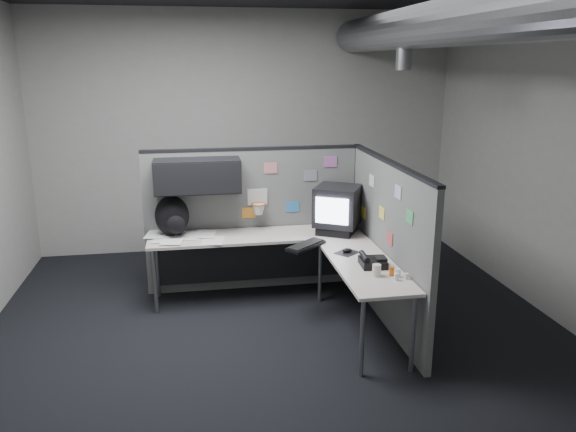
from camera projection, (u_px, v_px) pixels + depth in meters
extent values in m
cube|color=black|center=(280.00, 338.00, 5.34)|extent=(5.60, 5.60, 0.01)
cube|color=#9E9E99|center=(247.00, 133.00, 7.57)|extent=(5.60, 0.01, 3.20)
cube|color=#9E9E99|center=(388.00, 303.00, 2.24)|extent=(5.60, 0.01, 3.20)
cube|color=#9E9E99|center=(568.00, 163.00, 5.37)|extent=(0.01, 5.60, 3.20)
cylinder|color=slate|center=(440.00, 23.00, 4.81)|extent=(0.40, 5.49, 0.40)
cylinder|color=slate|center=(404.00, 55.00, 5.63)|extent=(0.16, 0.16, 0.30)
cube|color=slate|center=(254.00, 220.00, 6.34)|extent=(2.43, 0.06, 1.60)
cube|color=black|center=(253.00, 149.00, 6.12)|extent=(2.43, 0.07, 0.03)
cube|color=black|center=(355.00, 216.00, 6.54)|extent=(0.07, 0.07, 1.60)
cube|color=black|center=(197.00, 176.00, 5.90)|extent=(0.90, 0.35, 0.35)
cube|color=black|center=(198.00, 179.00, 5.73)|extent=(0.90, 0.02, 0.33)
cube|color=silver|center=(257.00, 197.00, 6.23)|extent=(0.22, 0.02, 0.18)
torus|color=#D85914|center=(258.00, 204.00, 6.17)|extent=(0.16, 0.16, 0.01)
cone|color=white|center=(259.00, 209.00, 6.18)|extent=(0.14, 0.14, 0.11)
cube|color=#26262D|center=(175.00, 205.00, 6.11)|extent=(0.15, 0.01, 0.12)
cube|color=#D87F7F|center=(270.00, 168.00, 6.18)|extent=(0.15, 0.01, 0.12)
cube|color=#337FCC|center=(293.00, 207.00, 6.34)|extent=(0.15, 0.01, 0.12)
cube|color=gray|center=(310.00, 176.00, 6.28)|extent=(0.15, 0.01, 0.12)
cube|color=#B266B2|center=(331.00, 162.00, 6.28)|extent=(0.15, 0.01, 0.12)
cube|color=orange|center=(249.00, 213.00, 6.27)|extent=(0.15, 0.01, 0.12)
cube|color=slate|center=(387.00, 244.00, 5.51)|extent=(0.06, 2.23, 1.60)
cube|color=black|center=(391.00, 162.00, 5.29)|extent=(0.07, 2.23, 0.03)
cube|color=silver|center=(372.00, 181.00, 5.77)|extent=(0.01, 0.15, 0.12)
cube|color=#E5D84C|center=(382.00, 213.00, 5.50)|extent=(0.01, 0.15, 0.12)
cube|color=silver|center=(398.00, 192.00, 5.04)|extent=(0.01, 0.15, 0.12)
cube|color=gold|center=(363.00, 212.00, 6.11)|extent=(0.01, 0.15, 0.12)
cube|color=#4CB266|center=(410.00, 217.00, 4.80)|extent=(0.01, 0.15, 0.12)
cube|color=#CC4C4C|center=(390.00, 238.00, 5.31)|extent=(0.01, 0.15, 0.12)
cube|color=beige|center=(256.00, 236.00, 6.06)|extent=(2.30, 0.56, 0.03)
cube|color=beige|center=(364.00, 265.00, 5.20)|extent=(0.56, 1.55, 0.03)
cube|color=black|center=(255.00, 257.00, 6.35)|extent=(2.18, 0.02, 0.55)
cylinder|color=gray|center=(155.00, 281.00, 5.77)|extent=(0.04, 0.04, 0.70)
cylinder|color=gray|center=(157.00, 267.00, 6.19)|extent=(0.04, 0.04, 0.70)
cylinder|color=gray|center=(320.00, 271.00, 6.05)|extent=(0.04, 0.04, 0.70)
cylinder|color=gray|center=(362.00, 338.00, 4.59)|extent=(0.04, 0.04, 0.70)
cylinder|color=gray|center=(413.00, 334.00, 4.66)|extent=(0.04, 0.04, 0.70)
cube|color=black|center=(337.00, 228.00, 6.13)|extent=(0.53, 0.55, 0.09)
cube|color=black|center=(338.00, 206.00, 6.07)|extent=(0.61, 0.61, 0.43)
cube|color=silver|center=(332.00, 211.00, 5.85)|extent=(0.31, 0.18, 0.28)
cube|color=black|center=(306.00, 246.00, 5.64)|extent=(0.46, 0.43, 0.03)
cube|color=black|center=(306.00, 244.00, 5.63)|extent=(0.42, 0.39, 0.01)
cube|color=black|center=(347.00, 253.00, 5.48)|extent=(0.27, 0.26, 0.01)
ellipsoid|color=black|center=(347.00, 250.00, 5.47)|extent=(0.11, 0.08, 0.04)
cube|color=black|center=(373.00, 263.00, 5.12)|extent=(0.24, 0.26, 0.07)
cylinder|color=black|center=(364.00, 256.00, 5.10)|extent=(0.06, 0.23, 0.05)
cube|color=black|center=(380.00, 258.00, 5.10)|extent=(0.11, 0.14, 0.02)
cylinder|color=silver|center=(398.00, 273.00, 4.85)|extent=(0.06, 0.06, 0.07)
cylinder|color=silver|center=(396.00, 277.00, 4.78)|extent=(0.05, 0.05, 0.06)
cylinder|color=silver|center=(406.00, 276.00, 4.81)|extent=(0.05, 0.05, 0.05)
cylinder|color=#D85914|center=(392.00, 271.00, 4.88)|extent=(0.05, 0.05, 0.08)
cylinder|color=beige|center=(377.00, 270.00, 4.87)|extent=(0.09, 0.09, 0.11)
cube|color=white|center=(213.00, 240.00, 5.85)|extent=(0.26, 0.34, 0.00)
cube|color=white|center=(190.00, 236.00, 6.00)|extent=(0.26, 0.34, 0.00)
cube|color=white|center=(164.00, 239.00, 5.89)|extent=(0.26, 0.34, 0.00)
cube|color=white|center=(205.00, 234.00, 6.05)|extent=(0.26, 0.34, 0.00)
cube|color=white|center=(172.00, 240.00, 5.81)|extent=(0.26, 0.34, 0.00)
cube|color=white|center=(157.00, 234.00, 6.01)|extent=(0.26, 0.34, 0.00)
ellipsoid|color=black|center=(172.00, 216.00, 5.96)|extent=(0.38, 0.28, 0.44)
ellipsoid|color=black|center=(176.00, 225.00, 5.85)|extent=(0.20, 0.12, 0.20)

